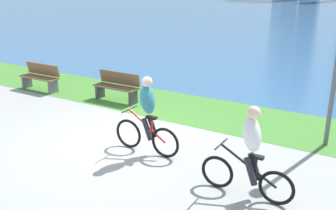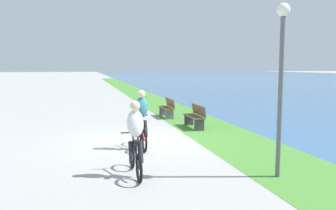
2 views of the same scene
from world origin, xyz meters
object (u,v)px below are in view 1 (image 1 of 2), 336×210
cyclist_lead (147,116)px  bench_far_along_path (40,77)px  cyclist_trailing (250,153)px  bench_near_path (117,87)px

cyclist_lead → bench_far_along_path: (-5.88, 2.20, -0.39)m
cyclist_lead → cyclist_trailing: (2.45, -0.54, -0.01)m
cyclist_trailing → bench_near_path: size_ratio=1.12×
cyclist_lead → bench_near_path: (-2.89, 2.59, -0.39)m
cyclist_lead → cyclist_trailing: bearing=-12.5°
cyclist_trailing → bench_near_path: bearing=149.6°
bench_near_path → cyclist_lead: bearing=-41.8°
bench_near_path → cyclist_trailing: bearing=-30.4°
cyclist_lead → cyclist_trailing: size_ratio=1.02×
cyclist_trailing → bench_far_along_path: 8.78m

